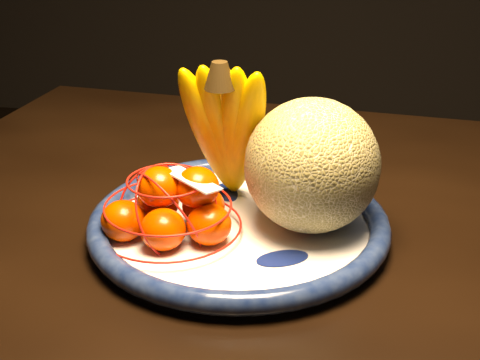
# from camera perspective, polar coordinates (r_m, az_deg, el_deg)

# --- Properties ---
(dining_table) EXTENTS (1.50, 1.00, 0.71)m
(dining_table) POSITION_cam_1_polar(r_m,az_deg,el_deg) (0.92, 12.29, -7.51)
(dining_table) COLOR black
(dining_table) RESTS_ON ground
(fruit_bowl) EXTENTS (0.37, 0.37, 0.03)m
(fruit_bowl) POSITION_cam_1_polar(r_m,az_deg,el_deg) (0.82, -0.12, -3.82)
(fruit_bowl) COLOR white
(fruit_bowl) RESTS_ON dining_table
(cantaloupe) EXTENTS (0.16, 0.16, 0.16)m
(cantaloupe) POSITION_cam_1_polar(r_m,az_deg,el_deg) (0.79, 6.16, 1.24)
(cantaloupe) COLOR olive
(cantaloupe) RESTS_ON fruit_bowl
(banana_bunch) EXTENTS (0.14, 0.13, 0.21)m
(banana_bunch) POSITION_cam_1_polar(r_m,az_deg,el_deg) (0.83, -1.09, 4.64)
(banana_bunch) COLOR #FDBB00
(banana_bunch) RESTS_ON fruit_bowl
(mandarin_bag) EXTENTS (0.19, 0.19, 0.11)m
(mandarin_bag) POSITION_cam_1_polar(r_m,az_deg,el_deg) (0.79, -5.81, -2.47)
(mandarin_bag) COLOR #F03F00
(mandarin_bag) RESTS_ON fruit_bowl
(price_tag) EXTENTS (0.08, 0.06, 0.01)m
(price_tag) POSITION_cam_1_polar(r_m,az_deg,el_deg) (0.76, -4.10, 0.04)
(price_tag) COLOR white
(price_tag) RESTS_ON mandarin_bag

